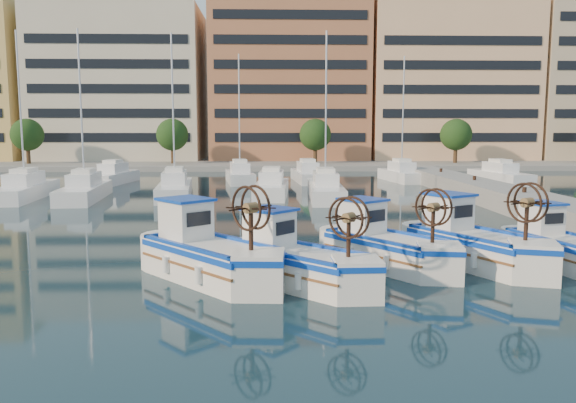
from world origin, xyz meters
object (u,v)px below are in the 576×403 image
Objects in this scene: fishing_boat_b at (295,259)px; fishing_boat_e at (561,245)px; fishing_boat_c at (385,244)px; fishing_boat_d at (472,241)px; fishing_boat_a at (207,252)px.

fishing_boat_b is 9.69m from fishing_boat_e.
fishing_boat_e is at bearing -36.65° from fishing_boat_c.
fishing_boat_e is (9.46, 2.12, -0.05)m from fishing_boat_b.
fishing_boat_c is at bearing 154.24° from fishing_boat_d.
fishing_boat_b is 6.78m from fishing_boat_d.
fishing_boat_a is 9.29m from fishing_boat_d.
fishing_boat_a is at bearing 118.97° from fishing_boat_b.
fishing_boat_d reaches higher than fishing_boat_b.
fishing_boat_d is 1.15× the size of fishing_boat_e.
fishing_boat_d is at bearing -26.52° from fishing_boat_b.
fishing_boat_e is at bearing -33.88° from fishing_boat_b.
fishing_boat_d is (3.14, 0.15, 0.05)m from fishing_boat_c.
fishing_boat_b is at bearing -56.12° from fishing_boat_a.
fishing_boat_d is (9.15, 1.60, -0.02)m from fishing_boat_a.
fishing_boat_a reaches higher than fishing_boat_c.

